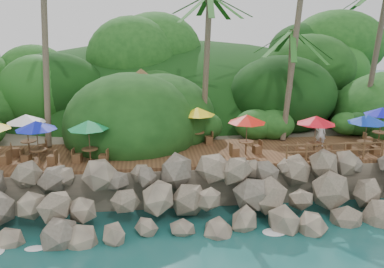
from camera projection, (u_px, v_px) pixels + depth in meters
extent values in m
plane|color=#19514F|center=(206.00, 239.00, 18.22)|extent=(140.00, 140.00, 0.00)
cube|color=gray|center=(179.00, 130.00, 33.31)|extent=(32.00, 25.20, 2.10)
ellipsoid|color=#143811|center=(173.00, 122.00, 40.78)|extent=(44.80, 28.00, 15.40)
cube|color=brown|center=(192.00, 154.00, 23.41)|extent=(26.00, 5.00, 0.20)
ellipsoid|color=white|center=(4.00, 247.00, 17.54)|extent=(1.20, 0.80, 0.06)
ellipsoid|color=white|center=(73.00, 243.00, 17.86)|extent=(1.20, 0.80, 0.06)
ellipsoid|color=white|center=(141.00, 239.00, 18.18)|extent=(1.20, 0.80, 0.06)
ellipsoid|color=white|center=(206.00, 235.00, 18.50)|extent=(1.20, 0.80, 0.06)
ellipsoid|color=white|center=(268.00, 232.00, 18.82)|extent=(1.20, 0.80, 0.06)
ellipsoid|color=white|center=(329.00, 228.00, 19.15)|extent=(1.20, 0.80, 0.06)
cylinder|color=brown|center=(46.00, 56.00, 23.80)|extent=(0.57, 2.29, 10.75)
cylinder|color=brown|center=(206.00, 70.00, 25.19)|extent=(0.80, 0.87, 8.93)
cylinder|color=brown|center=(290.00, 85.00, 26.19)|extent=(0.66, 0.65, 6.89)
ellipsoid|color=#23601E|center=(293.00, 31.00, 25.30)|extent=(6.00, 6.00, 2.40)
cylinder|color=brown|center=(294.00, 53.00, 24.87)|extent=(1.62, 1.54, 11.06)
cylinder|color=brown|center=(375.00, 60.00, 26.57)|extent=(0.56, 1.79, 9.90)
cylinder|color=brown|center=(120.00, 127.00, 24.38)|extent=(0.16, 0.16, 2.40)
cylinder|color=brown|center=(165.00, 125.00, 24.68)|extent=(0.16, 0.16, 2.40)
cylinder|color=brown|center=(122.00, 117.00, 27.07)|extent=(0.16, 0.16, 2.40)
cylinder|color=brown|center=(163.00, 116.00, 27.37)|extent=(0.16, 0.16, 2.40)
cone|color=brown|center=(142.00, 86.00, 25.28)|extent=(5.34, 5.34, 2.20)
cylinder|color=brown|center=(90.00, 156.00, 21.46)|extent=(0.08, 0.08, 0.77)
cylinder|color=brown|center=(90.00, 149.00, 21.36)|extent=(0.87, 0.87, 0.05)
cylinder|color=brown|center=(89.00, 142.00, 21.26)|extent=(0.05, 0.05, 2.28)
cone|color=#0D783B|center=(88.00, 125.00, 21.01)|extent=(2.17, 2.17, 0.47)
cube|color=brown|center=(77.00, 158.00, 21.54)|extent=(0.50, 0.50, 0.48)
cube|color=brown|center=(104.00, 159.00, 21.45)|extent=(0.50, 0.50, 0.48)
cylinder|color=brown|center=(314.00, 150.00, 22.54)|extent=(0.08, 0.08, 0.77)
cylinder|color=brown|center=(314.00, 143.00, 22.43)|extent=(0.87, 0.87, 0.05)
cylinder|color=brown|center=(315.00, 137.00, 22.34)|extent=(0.05, 0.05, 2.28)
cone|color=red|center=(316.00, 120.00, 22.08)|extent=(2.17, 2.17, 0.47)
cube|color=brown|center=(301.00, 152.00, 22.61)|extent=(0.50, 0.50, 0.48)
cube|color=brown|center=(327.00, 152.00, 22.53)|extent=(0.50, 0.50, 0.48)
cylinder|color=brown|center=(29.00, 148.00, 22.91)|extent=(0.08, 0.08, 0.77)
cylinder|color=brown|center=(28.00, 141.00, 22.81)|extent=(0.87, 0.87, 0.05)
cylinder|color=brown|center=(28.00, 135.00, 22.72)|extent=(0.05, 0.05, 2.28)
cone|color=silver|center=(26.00, 118.00, 22.46)|extent=(2.17, 2.17, 0.47)
cube|color=brown|center=(16.00, 152.00, 22.62)|extent=(0.56, 0.56, 0.48)
cube|color=brown|center=(43.00, 148.00, 23.28)|extent=(0.56, 0.56, 0.48)
cylinder|color=brown|center=(126.00, 143.00, 23.82)|extent=(0.08, 0.08, 0.77)
cylinder|color=brown|center=(125.00, 137.00, 23.72)|extent=(0.87, 0.87, 0.05)
cylinder|color=brown|center=(125.00, 131.00, 23.63)|extent=(0.05, 0.05, 2.28)
cone|color=#0C0EA6|center=(124.00, 115.00, 23.37)|extent=(2.17, 2.17, 0.47)
cube|color=brown|center=(114.00, 147.00, 23.53)|extent=(0.56, 0.56, 0.48)
cube|color=brown|center=(137.00, 144.00, 24.19)|extent=(0.56, 0.56, 0.48)
cube|color=brown|center=(6.00, 160.00, 21.28)|extent=(0.56, 0.56, 0.48)
cylinder|color=brown|center=(246.00, 148.00, 22.85)|extent=(0.08, 0.08, 0.77)
cylinder|color=brown|center=(246.00, 142.00, 22.74)|extent=(0.87, 0.87, 0.05)
cylinder|color=brown|center=(246.00, 135.00, 22.65)|extent=(0.05, 0.05, 2.28)
cone|color=red|center=(247.00, 119.00, 22.39)|extent=(2.17, 2.17, 0.47)
cube|color=brown|center=(234.00, 152.00, 22.65)|extent=(0.52, 0.52, 0.48)
cube|color=brown|center=(257.00, 149.00, 23.12)|extent=(0.52, 0.52, 0.48)
cylinder|color=brown|center=(364.00, 148.00, 22.79)|extent=(0.08, 0.08, 0.77)
cylinder|color=brown|center=(365.00, 142.00, 22.69)|extent=(0.87, 0.87, 0.05)
cylinder|color=brown|center=(365.00, 136.00, 22.60)|extent=(0.05, 0.05, 2.28)
cone|color=#0C2EA0|center=(367.00, 119.00, 22.34)|extent=(2.17, 2.17, 0.47)
cube|color=brown|center=(352.00, 152.00, 22.70)|extent=(0.47, 0.47, 0.48)
cube|color=brown|center=(375.00, 150.00, 22.97)|extent=(0.47, 0.47, 0.48)
cylinder|color=brown|center=(379.00, 138.00, 24.86)|extent=(0.08, 0.08, 0.77)
cylinder|color=brown|center=(380.00, 132.00, 24.76)|extent=(0.87, 0.87, 0.05)
cylinder|color=brown|center=(380.00, 127.00, 24.67)|extent=(0.05, 0.05, 2.28)
cone|color=#0D0FB4|center=(382.00, 111.00, 24.41)|extent=(2.17, 2.17, 0.47)
cube|color=brown|center=(367.00, 141.00, 24.83)|extent=(0.44, 0.44, 0.48)
cylinder|color=brown|center=(39.00, 157.00, 21.34)|extent=(0.08, 0.08, 0.77)
cylinder|color=brown|center=(38.00, 150.00, 21.24)|extent=(0.87, 0.87, 0.05)
cylinder|color=brown|center=(38.00, 143.00, 21.15)|extent=(0.05, 0.05, 2.28)
cone|color=#0C17A6|center=(36.00, 125.00, 20.89)|extent=(2.17, 2.17, 0.47)
cube|color=brown|center=(27.00, 159.00, 21.45)|extent=(0.51, 0.51, 0.48)
cube|color=brown|center=(52.00, 160.00, 21.31)|extent=(0.51, 0.51, 0.48)
cylinder|color=brown|center=(163.00, 142.00, 24.09)|extent=(0.08, 0.08, 0.77)
cylinder|color=brown|center=(163.00, 136.00, 23.99)|extent=(0.87, 0.87, 0.05)
cylinder|color=brown|center=(163.00, 130.00, 23.89)|extent=(0.05, 0.05, 2.28)
cone|color=#0C1F9E|center=(162.00, 114.00, 23.64)|extent=(2.17, 2.17, 0.47)
cube|color=brown|center=(151.00, 145.00, 24.00)|extent=(0.46, 0.46, 0.48)
cube|color=brown|center=(175.00, 144.00, 24.25)|extent=(0.46, 0.46, 0.48)
cylinder|color=brown|center=(197.00, 138.00, 24.84)|extent=(0.08, 0.08, 0.77)
cylinder|color=brown|center=(197.00, 132.00, 24.74)|extent=(0.87, 0.87, 0.05)
cylinder|color=brown|center=(198.00, 127.00, 24.65)|extent=(0.05, 0.05, 2.28)
cone|color=yellow|center=(198.00, 111.00, 24.39)|extent=(2.17, 2.17, 0.47)
cube|color=brown|center=(186.00, 141.00, 24.75)|extent=(0.46, 0.46, 0.48)
cube|color=brown|center=(209.00, 140.00, 25.00)|extent=(0.46, 0.46, 0.48)
cylinder|color=brown|center=(287.00, 153.00, 21.52)|extent=(0.10, 0.10, 1.00)
cylinder|color=brown|center=(306.00, 153.00, 21.64)|extent=(0.10, 0.10, 1.00)
cylinder|color=brown|center=(326.00, 152.00, 21.76)|extent=(0.10, 0.10, 1.00)
cylinder|color=brown|center=(345.00, 151.00, 21.88)|extent=(0.10, 0.10, 1.00)
cylinder|color=brown|center=(364.00, 151.00, 22.00)|extent=(0.10, 0.10, 1.00)
cylinder|color=brown|center=(383.00, 150.00, 22.11)|extent=(0.10, 0.10, 1.00)
cube|color=brown|center=(336.00, 144.00, 21.70)|extent=(6.10, 0.06, 0.06)
cube|color=brown|center=(335.00, 151.00, 21.81)|extent=(6.10, 0.06, 0.06)
imported|color=silver|center=(321.00, 134.00, 24.24)|extent=(0.71, 0.60, 1.66)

